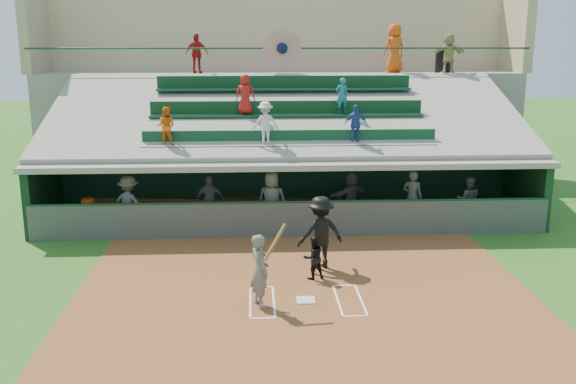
{
  "coord_description": "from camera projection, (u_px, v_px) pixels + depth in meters",
  "views": [
    {
      "loc": [
        -1.18,
        -13.93,
        6.01
      ],
      "look_at": [
        -0.23,
        3.5,
        1.8
      ],
      "focal_mm": 40.0,
      "sensor_mm": 36.0,
      "label": 1
    }
  ],
  "objects": [
    {
      "name": "dirt_slab",
      "position": [
        304.0,
        293.0,
        15.48
      ],
      "size": [
        11.0,
        9.0,
        0.02
      ],
      "primitive_type": "cube",
      "color": "brown",
      "rests_on": "ground"
    },
    {
      "name": "ground",
      "position": [
        306.0,
        302.0,
        14.99
      ],
      "size": [
        100.0,
        100.0,
        0.0
      ],
      "primitive_type": "plane",
      "color": "#245919",
      "rests_on": "ground"
    },
    {
      "name": "dugout_player_e",
      "position": [
        412.0,
        197.0,
        20.9
      ],
      "size": [
        0.78,
        0.69,
        1.8
      ],
      "primitive_type": "imported",
      "rotation": [
        0.0,
        0.0,
        2.65
      ],
      "color": "#565954",
      "rests_on": "dugout_floor"
    },
    {
      "name": "concourse_staff_c",
      "position": [
        449.0,
        53.0,
        25.86
      ],
      "size": [
        1.52,
        0.65,
        1.59
      ],
      "primitive_type": "imported",
      "rotation": [
        0.0,
        0.0,
        3.27
      ],
      "color": "tan",
      "rests_on": "concourse_slab"
    },
    {
      "name": "concourse_staff_a",
      "position": [
        197.0,
        54.0,
        25.77
      ],
      "size": [
        0.97,
        0.51,
        1.57
      ],
      "primitive_type": "imported",
      "rotation": [
        0.0,
        0.0,
        3.0
      ],
      "color": "#A61513",
      "rests_on": "concourse_slab"
    },
    {
      "name": "dugout_player_a",
      "position": [
        129.0,
        204.0,
        20.11
      ],
      "size": [
        1.31,
        1.02,
        1.79
      ],
      "primitive_type": "imported",
      "rotation": [
        0.0,
        0.0,
        2.79
      ],
      "color": "#51534F",
      "rests_on": "dugout_floor"
    },
    {
      "name": "dugout_player_b",
      "position": [
        210.0,
        200.0,
        20.8
      ],
      "size": [
        0.97,
        0.42,
        1.65
      ],
      "primitive_type": "imported",
      "rotation": [
        0.0,
        0.0,
        3.13
      ],
      "color": "#5E615B",
      "rests_on": "dugout_floor"
    },
    {
      "name": "trash_bin",
      "position": [
        443.0,
        61.0,
        26.4
      ],
      "size": [
        0.64,
        0.64,
        0.96
      ],
      "primitive_type": "cylinder",
      "color": "black",
      "rests_on": "concourse_slab"
    },
    {
      "name": "concourse_staff_b",
      "position": [
        394.0,
        48.0,
        26.12
      ],
      "size": [
        1.14,
        0.96,
        1.97
      ],
      "primitive_type": "imported",
      "rotation": [
        0.0,
        0.0,
        3.56
      ],
      "color": "#D64A0C",
      "rests_on": "concourse_slab"
    },
    {
      "name": "water_cooler",
      "position": [
        88.0,
        205.0,
        20.18
      ],
      "size": [
        0.41,
        0.41,
        0.41
      ],
      "primitive_type": "cylinder",
      "color": "#E2530D",
      "rests_on": "white_table"
    },
    {
      "name": "catcher",
      "position": [
        313.0,
        258.0,
        16.25
      ],
      "size": [
        0.65,
        0.57,
        1.12
      ],
      "primitive_type": "imported",
      "rotation": [
        0.0,
        0.0,
        3.46
      ],
      "color": "black",
      "rests_on": "dirt_slab"
    },
    {
      "name": "dugout_player_f",
      "position": [
        468.0,
        200.0,
        21.06
      ],
      "size": [
        0.87,
        0.75,
        1.56
      ],
      "primitive_type": "imported",
      "rotation": [
        0.0,
        0.0,
        2.92
      ],
      "color": "#535651",
      "rests_on": "dugout_floor"
    },
    {
      "name": "home_plate",
      "position": [
        306.0,
        300.0,
        14.99
      ],
      "size": [
        0.43,
        0.43,
        0.03
      ],
      "primitive_type": "cube",
      "color": "silver",
      "rests_on": "dirt_slab"
    },
    {
      "name": "batters_box_chalk",
      "position": [
        306.0,
        301.0,
        14.99
      ],
      "size": [
        2.65,
        1.85,
        0.01
      ],
      "color": "white",
      "rests_on": "dirt_slab"
    },
    {
      "name": "home_umpire",
      "position": [
        320.0,
        232.0,
        16.97
      ],
      "size": [
        1.41,
        1.05,
        1.95
      ],
      "primitive_type": "imported",
      "rotation": [
        0.0,
        0.0,
        3.42
      ],
      "color": "black",
      "rests_on": "dirt_slab"
    },
    {
      "name": "grandstand",
      "position": [
        284.0,
        138.0,
        24.67
      ],
      "size": [
        20.4,
        10.4,
        7.8
      ],
      "color": "#494E49",
      "rests_on": "ground"
    },
    {
      "name": "white_table",
      "position": [
        89.0,
        221.0,
        20.34
      ],
      "size": [
        0.76,
        0.59,
        0.63
      ],
      "primitive_type": "cube",
      "rotation": [
        0.0,
        0.0,
        0.07
      ],
      "color": "silver",
      "rests_on": "dugout_floor"
    },
    {
      "name": "dugout_bench",
      "position": [
        284.0,
        205.0,
        22.58
      ],
      "size": [
        14.95,
        2.02,
        0.45
      ],
      "primitive_type": "cube",
      "rotation": [
        0.0,
        0.0,
        -0.1
      ],
      "color": "#8F5D34",
      "rests_on": "dugout_floor"
    },
    {
      "name": "dugout_floor",
      "position": [
        289.0,
        221.0,
        21.54
      ],
      "size": [
        16.0,
        3.5,
        0.04
      ],
      "primitive_type": "cube",
      "color": "gray",
      "rests_on": "ground"
    },
    {
      "name": "concourse_slab",
      "position": [
        281.0,
        126.0,
        27.56
      ],
      "size": [
        20.0,
        3.0,
        4.6
      ],
      "primitive_type": "cube",
      "color": "gray",
      "rests_on": "ground"
    },
    {
      "name": "dugout_player_c",
      "position": [
        272.0,
        201.0,
        20.31
      ],
      "size": [
        1.02,
        0.77,
        1.88
      ],
      "primitive_type": "imported",
      "rotation": [
        0.0,
        0.0,
        2.94
      ],
      "color": "#545752",
      "rests_on": "dugout_floor"
    },
    {
      "name": "batter_at_plate",
      "position": [
        260.0,
        270.0,
        14.51
      ],
      "size": [
        0.93,
        0.79,
        1.95
      ],
      "color": "#555752",
      "rests_on": "dirt_slab"
    },
    {
      "name": "dugout_player_d",
      "position": [
        351.0,
        195.0,
        21.49
      ],
      "size": [
        1.54,
        1.27,
        1.65
      ],
      "primitive_type": "imported",
      "rotation": [
        0.0,
        0.0,
        3.75
      ],
      "color": "#555752",
      "rests_on": "dugout_floor"
    }
  ]
}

